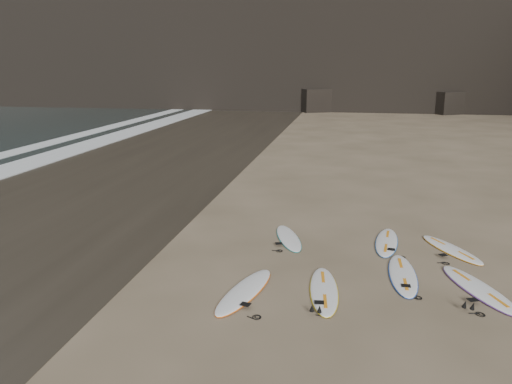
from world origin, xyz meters
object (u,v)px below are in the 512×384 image
(surfboard_1, at_px, (324,290))
(surfboard_3, at_px, (479,288))
(surfboard_6, at_px, (387,242))
(surfboard_0, at_px, (245,291))
(surfboard_2, at_px, (403,274))
(surfboard_7, at_px, (451,249))
(surfboard_5, at_px, (289,238))

(surfboard_1, relative_size, surfboard_3, 0.94)
(surfboard_1, relative_size, surfboard_6, 1.02)
(surfboard_3, xyz_separation_m, surfboard_6, (-1.90, 2.86, -0.00))
(surfboard_0, height_order, surfboard_2, same)
(surfboard_6, bearing_deg, surfboard_3, -49.99)
(surfboard_3, distance_m, surfboard_7, 2.59)
(surfboard_3, bearing_deg, surfboard_2, 141.03)
(surfboard_0, xyz_separation_m, surfboard_2, (3.68, 1.62, -0.00))
(surfboard_1, distance_m, surfboard_6, 3.94)
(surfboard_0, xyz_separation_m, surfboard_3, (5.34, 1.11, 0.00))
(surfboard_2, bearing_deg, surfboard_3, -17.26)
(surfboard_1, height_order, surfboard_6, surfboard_1)
(surfboard_0, xyz_separation_m, surfboard_5, (0.56, 3.81, -0.00))
(surfboard_2, bearing_deg, surfboard_7, 53.47)
(surfboard_3, relative_size, surfboard_6, 1.09)
(surfboard_5, xyz_separation_m, surfboard_6, (2.88, 0.16, 0.00))
(surfboard_6, distance_m, surfboard_7, 1.78)
(surfboard_0, bearing_deg, surfboard_3, 25.03)
(surfboard_3, distance_m, surfboard_5, 5.49)
(surfboard_2, distance_m, surfboard_7, 2.58)
(surfboard_0, bearing_deg, surfboard_6, 62.36)
(surfboard_2, distance_m, surfboard_5, 3.81)
(surfboard_0, relative_size, surfboard_5, 1.11)
(surfboard_0, xyz_separation_m, surfboard_7, (5.20, 3.70, -0.00))
(surfboard_1, distance_m, surfboard_2, 2.25)
(surfboard_1, xyz_separation_m, surfboard_2, (1.88, 1.23, 0.00))
(surfboard_0, distance_m, surfboard_2, 4.02)
(surfboard_1, height_order, surfboard_5, surfboard_1)
(surfboard_7, bearing_deg, surfboard_0, -173.04)
(surfboard_2, relative_size, surfboard_6, 1.04)
(surfboard_2, bearing_deg, surfboard_6, 95.53)
(surfboard_1, xyz_separation_m, surfboard_3, (3.54, 0.73, 0.00))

